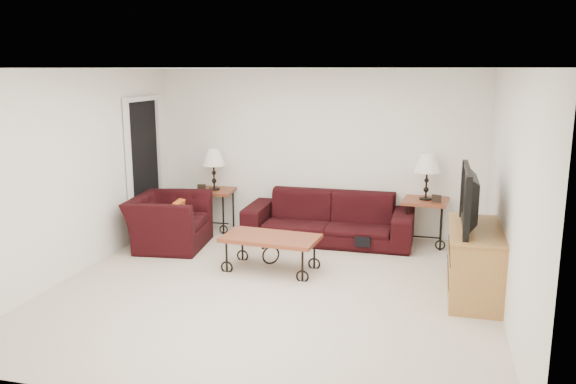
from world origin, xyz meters
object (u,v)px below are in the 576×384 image
(lamp_left, at_px, (214,169))
(armchair, at_px, (169,222))
(tv_stand, at_px, (474,262))
(television, at_px, (477,198))
(side_table_right, at_px, (424,222))
(backpack, at_px, (364,237))
(sofa, at_px, (329,218))
(lamp_right, at_px, (427,177))
(side_table_left, at_px, (215,210))
(coffee_table, at_px, (271,253))

(lamp_left, relative_size, armchair, 0.57)
(tv_stand, distance_m, television, 0.73)
(side_table_right, bearing_deg, backpack, -145.92)
(sofa, distance_m, armchair, 2.30)
(sofa, height_order, backpack, sofa)
(television, height_order, backpack, television)
(lamp_left, height_order, lamp_right, lamp_right)
(side_table_left, distance_m, side_table_right, 3.22)
(side_table_left, relative_size, backpack, 1.54)
(side_table_left, relative_size, armchair, 0.57)
(sofa, bearing_deg, lamp_right, 7.49)
(tv_stand, bearing_deg, side_table_right, 107.66)
(lamp_left, bearing_deg, backpack, -12.69)
(armchair, relative_size, television, 0.97)
(television, distance_m, backpack, 2.09)
(armchair, bearing_deg, lamp_left, -22.94)
(side_table_right, xyz_separation_m, backpack, (-0.80, -0.54, -0.12))
(sofa, xyz_separation_m, lamp_right, (1.37, 0.18, 0.65))
(side_table_right, bearing_deg, sofa, -172.51)
(side_table_right, xyz_separation_m, lamp_left, (-3.22, -0.00, 0.63))
(lamp_right, relative_size, tv_stand, 0.51)
(tv_stand, bearing_deg, backpack, 137.05)
(side_table_left, bearing_deg, sofa, -5.55)
(side_table_left, bearing_deg, television, -25.89)
(side_table_right, distance_m, backpack, 0.98)
(armchair, xyz_separation_m, backpack, (2.72, 0.46, -0.16))
(sofa, height_order, armchair, armchair)
(side_table_left, xyz_separation_m, backpack, (2.42, -0.54, -0.11))
(coffee_table, distance_m, television, 2.58)
(lamp_right, bearing_deg, side_table_right, 0.00)
(backpack, bearing_deg, lamp_left, 171.08)
(lamp_left, relative_size, television, 0.55)
(lamp_left, distance_m, lamp_right, 3.22)
(tv_stand, relative_size, backpack, 3.10)
(lamp_left, xyz_separation_m, tv_stand, (3.81, -1.84, -0.58))
(lamp_right, height_order, backpack, lamp_right)
(side_table_right, relative_size, backpack, 1.59)
(lamp_left, height_order, coffee_table, lamp_left)
(lamp_left, height_order, armchair, lamp_left)
(lamp_left, bearing_deg, lamp_right, 0.00)
(sofa, relative_size, coffee_table, 2.06)
(sofa, bearing_deg, armchair, -159.09)
(side_table_left, xyz_separation_m, coffee_table, (1.38, -1.61, -0.10))
(coffee_table, bearing_deg, side_table_left, 130.70)
(sofa, relative_size, backpack, 5.81)
(lamp_left, xyz_separation_m, backpack, (2.42, -0.54, -0.76))
(sofa, distance_m, coffee_table, 1.51)
(lamp_left, distance_m, tv_stand, 4.27)
(sofa, height_order, lamp_right, lamp_right)
(sofa, relative_size, side_table_left, 3.78)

